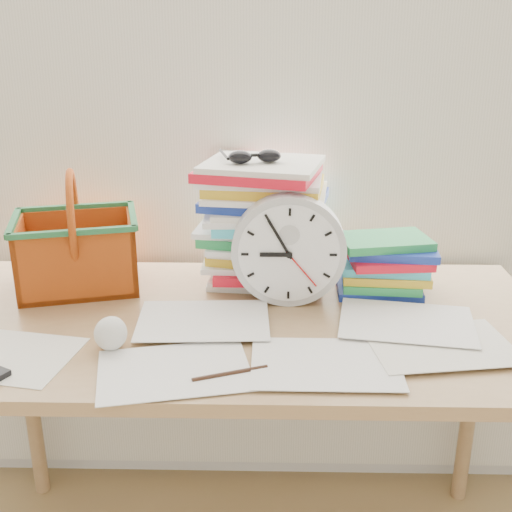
{
  "coord_description": "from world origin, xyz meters",
  "views": [
    {
      "loc": [
        0.06,
        0.28,
        1.39
      ],
      "look_at": [
        0.03,
        1.6,
        0.9
      ],
      "focal_mm": 45.0,
      "sensor_mm": 36.0,
      "label": 1
    }
  ],
  "objects_px": {
    "desk": "(244,347)",
    "book_stack": "(386,265)",
    "paper_stack": "(263,222)",
    "basket": "(75,231)",
    "clock": "(289,250)"
  },
  "relations": [
    {
      "from": "clock",
      "to": "book_stack",
      "type": "height_order",
      "value": "clock"
    },
    {
      "from": "paper_stack",
      "to": "book_stack",
      "type": "distance_m",
      "value": 0.32
    },
    {
      "from": "desk",
      "to": "clock",
      "type": "bearing_deg",
      "value": 41.32
    },
    {
      "from": "clock",
      "to": "book_stack",
      "type": "relative_size",
      "value": 1.11
    },
    {
      "from": "paper_stack",
      "to": "clock",
      "type": "relative_size",
      "value": 1.19
    },
    {
      "from": "desk",
      "to": "clock",
      "type": "relative_size",
      "value": 5.23
    },
    {
      "from": "clock",
      "to": "basket",
      "type": "xyz_separation_m",
      "value": [
        -0.53,
        0.09,
        0.01
      ]
    },
    {
      "from": "clock",
      "to": "book_stack",
      "type": "distance_m",
      "value": 0.26
    },
    {
      "from": "paper_stack",
      "to": "basket",
      "type": "bearing_deg",
      "value": -173.81
    },
    {
      "from": "paper_stack",
      "to": "basket",
      "type": "distance_m",
      "value": 0.47
    },
    {
      "from": "book_stack",
      "to": "paper_stack",
      "type": "bearing_deg",
      "value": 168.24
    },
    {
      "from": "paper_stack",
      "to": "basket",
      "type": "relative_size",
      "value": 1.08
    },
    {
      "from": "clock",
      "to": "paper_stack",
      "type": "bearing_deg",
      "value": 113.75
    },
    {
      "from": "desk",
      "to": "book_stack",
      "type": "distance_m",
      "value": 0.41
    },
    {
      "from": "clock",
      "to": "basket",
      "type": "relative_size",
      "value": 0.91
    }
  ]
}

